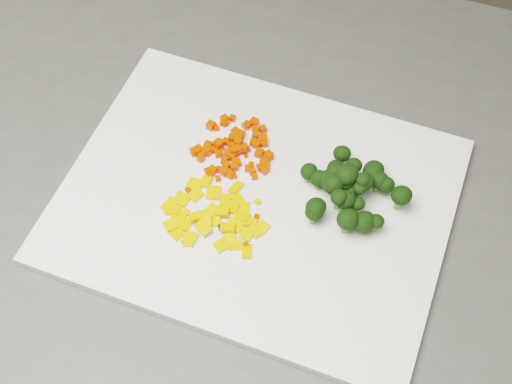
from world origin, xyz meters
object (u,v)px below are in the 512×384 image
(carrot_pile, at_px, (234,143))
(broccoli_pile, at_px, (352,187))
(pepper_pile, at_px, (212,218))
(cutting_board, at_px, (256,200))
(counter_block, at_px, (232,322))

(carrot_pile, xyz_separation_m, broccoli_pile, (0.14, -0.02, 0.01))
(broccoli_pile, bearing_deg, pepper_pile, -148.39)
(cutting_board, xyz_separation_m, pepper_pile, (-0.03, -0.05, 0.01))
(pepper_pile, relative_size, broccoli_pile, 0.97)
(cutting_board, relative_size, carrot_pile, 4.50)
(carrot_pile, relative_size, pepper_pile, 0.86)
(counter_block, bearing_deg, pepper_pile, -73.57)
(pepper_pile, distance_m, broccoli_pile, 0.15)
(counter_block, relative_size, cutting_board, 2.51)
(counter_block, relative_size, broccoli_pile, 9.42)
(carrot_pile, bearing_deg, pepper_pile, -81.52)
(cutting_board, distance_m, pepper_pile, 0.06)
(counter_block, xyz_separation_m, pepper_pile, (0.02, -0.08, 0.47))
(counter_block, bearing_deg, carrot_pile, 62.47)
(counter_block, distance_m, broccoli_pile, 0.51)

